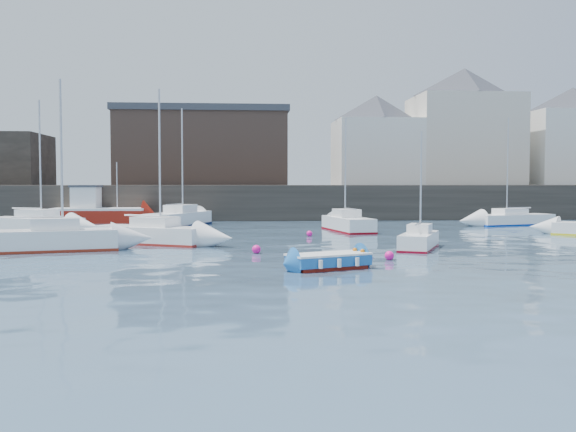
{
  "coord_description": "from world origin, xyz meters",
  "views": [
    {
      "loc": [
        -2.56,
        -20.9,
        3.23
      ],
      "look_at": [
        0.0,
        12.0,
        1.5
      ],
      "focal_mm": 40.0,
      "sensor_mm": 36.0,
      "label": 1
    }
  ],
  "objects": [
    {
      "name": "sailboat_a",
      "position": [
        -11.4,
        9.88,
        0.57
      ],
      "size": [
        6.5,
        3.44,
        8.06
      ],
      "color": "white",
      "rests_on": "ground"
    },
    {
      "name": "sailboat_h",
      "position": [
        -6.99,
        27.17,
        0.57
      ],
      "size": [
        4.73,
        7.1,
        8.76
      ],
      "color": "white",
      "rests_on": "ground"
    },
    {
      "name": "buoy_far",
      "position": [
        1.71,
        17.32,
        0.0
      ],
      "size": [
        0.35,
        0.35,
        0.35
      ],
      "primitive_type": "sphere",
      "color": "#FC138E",
      "rests_on": "ground"
    },
    {
      "name": "water",
      "position": [
        0.0,
        0.0,
        0.0
      ],
      "size": [
        220.0,
        220.0,
        0.0
      ],
      "primitive_type": "plane",
      "color": "#2D4760",
      "rests_on": "ground"
    },
    {
      "name": "bldg_east_b",
      "position": [
        31.0,
        41.5,
        7.87
      ],
      "size": [
        11.88,
        11.88,
        9.95
      ],
      "color": "white",
      "rests_on": "land_strip"
    },
    {
      "name": "bldg_east_d",
      "position": [
        11.0,
        41.5,
        7.36
      ],
      "size": [
        11.14,
        11.14,
        8.95
      ],
      "color": "white",
      "rests_on": "land_strip"
    },
    {
      "name": "sailboat_f",
      "position": [
        4.67,
        21.02,
        0.53
      ],
      "size": [
        2.82,
        6.02,
        7.52
      ],
      "color": "white",
      "rests_on": "ground"
    },
    {
      "name": "bldg_east_a",
      "position": [
        20.0,
        42.0,
        8.81
      ],
      "size": [
        13.36,
        13.36,
        11.8
      ],
      "color": "beige",
      "rests_on": "land_strip"
    },
    {
      "name": "quay_wall",
      "position": [
        0.0,
        35.0,
        1.5
      ],
      "size": [
        90.0,
        5.0,
        3.0
      ],
      "primitive_type": "cube",
      "color": "#28231E",
      "rests_on": "ground"
    },
    {
      "name": "sailboat_g",
      "position": [
        18.24,
        26.19,
        0.46
      ],
      "size": [
        6.7,
        3.81,
        8.08
      ],
      "color": "white",
      "rests_on": "ground"
    },
    {
      "name": "land_strip",
      "position": [
        0.0,
        53.0,
        1.4
      ],
      "size": [
        90.0,
        32.0,
        2.8
      ],
      "primitive_type": "cube",
      "color": "#28231E",
      "rests_on": "ground"
    },
    {
      "name": "warehouse",
      "position": [
        -6.0,
        43.0,
        6.62
      ],
      "size": [
        16.4,
        10.4,
        7.6
      ],
      "color": "#3D2D26",
      "rests_on": "land_strip"
    },
    {
      "name": "sailboat_e",
      "position": [
        -15.64,
        21.24,
        0.55
      ],
      "size": [
        6.83,
        4.7,
        8.44
      ],
      "color": "white",
      "rests_on": "ground"
    },
    {
      "name": "blue_dinghy",
      "position": [
        0.79,
        2.7,
        0.33
      ],
      "size": [
        3.37,
        2.44,
        0.59
      ],
      "color": "maroon",
      "rests_on": "ground"
    },
    {
      "name": "buoy_mid",
      "position": [
        3.73,
        5.31,
        0.0
      ],
      "size": [
        0.39,
        0.39,
        0.39
      ],
      "primitive_type": "sphere",
      "color": "#FC138E",
      "rests_on": "ground"
    },
    {
      "name": "sailboat_c",
      "position": [
        6.2,
        9.56,
        0.44
      ],
      "size": [
        3.07,
        4.53,
        5.72
      ],
      "color": "white",
      "rests_on": "ground"
    },
    {
      "name": "fishing_boat",
      "position": [
        -13.87,
        31.51,
        0.94
      ],
      "size": [
        7.47,
        3.15,
        4.86
      ],
      "color": "maroon",
      "rests_on": "ground"
    },
    {
      "name": "sailboat_b",
      "position": [
        -7.13,
        13.06,
        0.52
      ],
      "size": [
        6.48,
        4.6,
        8.05
      ],
      "color": "white",
      "rests_on": "ground"
    },
    {
      "name": "buoy_near",
      "position": [
        -1.74,
        8.19,
        0.0
      ],
      "size": [
        0.41,
        0.41,
        0.41
      ],
      "primitive_type": "sphere",
      "color": "#FC138E",
      "rests_on": "ground"
    }
  ]
}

